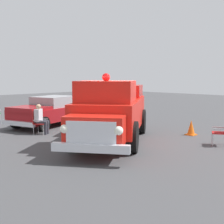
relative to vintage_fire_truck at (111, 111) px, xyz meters
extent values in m
plane|color=#424244|center=(-0.18, 0.09, -1.20)|extent=(60.00, 60.00, 0.00)
cylinder|color=black|center=(-1.67, 0.70, -0.68)|extent=(0.84, 1.04, 1.04)
cylinder|color=black|center=(-0.01, 1.82, -0.68)|extent=(0.84, 1.04, 1.04)
cylinder|color=black|center=(0.27, -2.20, -0.68)|extent=(0.84, 1.04, 1.04)
cylinder|color=black|center=(1.94, -1.09, -0.68)|extent=(0.84, 1.04, 1.04)
cube|color=red|center=(0.13, -0.19, -0.15)|extent=(4.47, 5.24, 1.10)
cube|color=red|center=(-1.46, 2.17, -0.28)|extent=(1.96, 1.73, 0.84)
cube|color=red|center=(-0.51, 0.76, 0.75)|extent=(2.52, 2.47, 0.76)
cube|color=#B21914|center=(0.99, -1.48, 0.60)|extent=(2.57, 2.50, 0.60)
cube|color=silver|center=(-1.71, 2.55, -0.28)|extent=(1.26, 0.90, 0.64)
cube|color=silver|center=(-1.76, 2.63, -0.70)|extent=(1.97, 1.41, 0.24)
sphere|color=white|center=(-2.35, 2.11, -0.20)|extent=(0.36, 0.36, 0.26)
sphere|color=white|center=(-1.06, 2.98, -0.20)|extent=(0.36, 0.36, 0.26)
sphere|color=red|center=(-0.51, 0.76, 1.25)|extent=(0.39, 0.39, 0.28)
cylinder|color=black|center=(3.71, 0.57, -0.86)|extent=(0.43, 0.72, 0.68)
cylinder|color=black|center=(5.29, 1.01, -0.86)|extent=(0.43, 0.72, 0.68)
cylinder|color=black|center=(4.49, -2.22, -0.86)|extent=(0.43, 0.72, 0.68)
cylinder|color=black|center=(6.07, -1.78, -0.86)|extent=(0.43, 0.72, 0.68)
cube|color=maroon|center=(4.89, -0.61, -0.58)|extent=(2.86, 4.53, 0.64)
cube|color=maroon|center=(4.50, 0.79, -0.22)|extent=(1.96, 1.79, 0.20)
cube|color=#99999E|center=(4.97, -0.90, -0.02)|extent=(2.01, 2.25, 0.56)
cube|color=silver|center=(4.30, 1.49, -0.80)|extent=(1.87, 0.66, 0.20)
cylinder|color=#B7BABF|center=(3.21, 0.69, -0.98)|extent=(0.04, 0.04, 0.44)
cylinder|color=#B7BABF|center=(2.97, 1.06, -0.98)|extent=(0.04, 0.04, 0.44)
cylinder|color=#B7BABF|center=(3.58, 0.92, -0.98)|extent=(0.04, 0.04, 0.44)
cylinder|color=#B7BABF|center=(3.35, 1.29, -0.98)|extent=(0.04, 0.04, 0.44)
cube|color=#B21E1E|center=(3.28, 0.99, -0.74)|extent=(0.66, 0.66, 0.04)
cube|color=#B21E1E|center=(3.48, 1.12, -0.46)|extent=(0.29, 0.43, 0.56)
cube|color=#B7BABF|center=(3.40, 0.79, -0.58)|extent=(0.39, 0.26, 0.03)
cube|color=#B7BABF|center=(3.15, 1.19, -0.58)|extent=(0.39, 0.26, 0.03)
cylinder|color=#B7BABF|center=(-3.14, -1.99, -0.98)|extent=(0.04, 0.04, 0.44)
cylinder|color=#B7BABF|center=(-2.92, -2.37, -0.98)|extent=(0.04, 0.04, 0.44)
cube|color=#B21E1E|center=(-3.22, -2.29, -0.74)|extent=(0.65, 0.65, 0.04)
cube|color=#B7BABF|center=(-3.34, -2.08, -0.58)|extent=(0.40, 0.25, 0.03)
cube|color=#B7BABF|center=(-3.10, -2.50, -0.58)|extent=(0.40, 0.25, 0.03)
cylinder|color=#B7BABF|center=(7.98, 0.51, -0.98)|extent=(0.03, 0.03, 0.44)
cylinder|color=#383842|center=(3.10, 0.76, -0.97)|extent=(0.18, 0.18, 0.45)
cylinder|color=#383842|center=(2.99, 0.93, -0.97)|extent=(0.18, 0.18, 0.45)
cube|color=#383842|center=(3.24, 0.85, -0.69)|extent=(0.45, 0.36, 0.13)
cube|color=#383842|center=(3.13, 1.02, -0.69)|extent=(0.45, 0.36, 0.13)
cube|color=silver|center=(3.35, 1.04, -0.39)|extent=(0.40, 0.46, 0.54)
sphere|color=tan|center=(3.34, 1.03, -0.02)|extent=(0.30, 0.30, 0.22)
cube|color=orange|center=(-1.52, -3.32, -1.18)|extent=(0.40, 0.40, 0.04)
cone|color=orange|center=(-1.52, -3.32, -0.86)|extent=(0.32, 0.32, 0.60)
camera|label=1|loc=(-7.99, 8.20, 1.31)|focal=49.06mm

